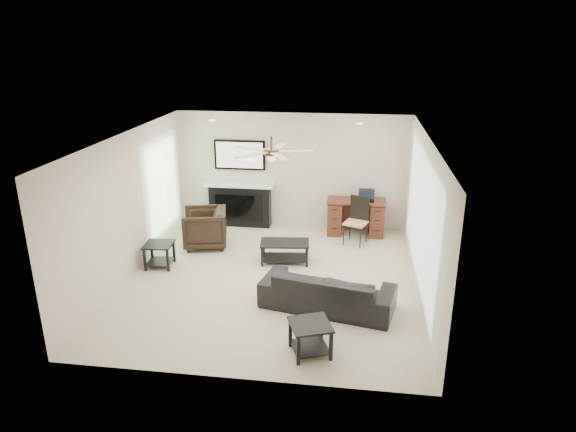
{
  "coord_description": "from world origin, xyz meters",
  "views": [
    {
      "loc": [
        1.37,
        -7.95,
        4.05
      ],
      "look_at": [
        0.23,
        0.41,
        1.05
      ],
      "focal_mm": 32.0,
      "sensor_mm": 36.0,
      "label": 1
    }
  ],
  "objects_px": {
    "armchair": "(205,228)",
    "desk": "(356,217)",
    "coffee_table": "(285,252)",
    "sofa": "(328,290)",
    "fireplace_unit": "(239,184)"
  },
  "relations": [
    {
      "from": "armchair",
      "to": "fireplace_unit",
      "type": "bearing_deg",
      "value": 147.37
    },
    {
      "from": "fireplace_unit",
      "to": "desk",
      "type": "bearing_deg",
      "value": -4.18
    },
    {
      "from": "sofa",
      "to": "armchair",
      "type": "bearing_deg",
      "value": -27.47
    },
    {
      "from": "sofa",
      "to": "fireplace_unit",
      "type": "xyz_separation_m",
      "value": [
        -2.16,
        3.41,
        0.66
      ]
    },
    {
      "from": "armchair",
      "to": "desk",
      "type": "bearing_deg",
      "value": 96.43
    },
    {
      "from": "armchair",
      "to": "desk",
      "type": "xyz_separation_m",
      "value": [
        2.99,
        1.08,
        -0.01
      ]
    },
    {
      "from": "armchair",
      "to": "coffee_table",
      "type": "relative_size",
      "value": 0.94
    },
    {
      "from": "fireplace_unit",
      "to": "desk",
      "type": "relative_size",
      "value": 1.57
    },
    {
      "from": "sofa",
      "to": "armchair",
      "type": "xyz_separation_m",
      "value": [
        -2.6,
        2.15,
        0.09
      ]
    },
    {
      "from": "armchair",
      "to": "coffee_table",
      "type": "distance_m",
      "value": 1.8
    },
    {
      "from": "armchair",
      "to": "fireplace_unit",
      "type": "distance_m",
      "value": 1.45
    },
    {
      "from": "coffee_table",
      "to": "fireplace_unit",
      "type": "height_order",
      "value": "fireplace_unit"
    },
    {
      "from": "sofa",
      "to": "desk",
      "type": "xyz_separation_m",
      "value": [
        0.39,
        3.23,
        0.08
      ]
    },
    {
      "from": "coffee_table",
      "to": "desk",
      "type": "xyz_separation_m",
      "value": [
        1.29,
        1.63,
        0.18
      ]
    },
    {
      "from": "coffee_table",
      "to": "fireplace_unit",
      "type": "relative_size",
      "value": 0.47
    }
  ]
}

